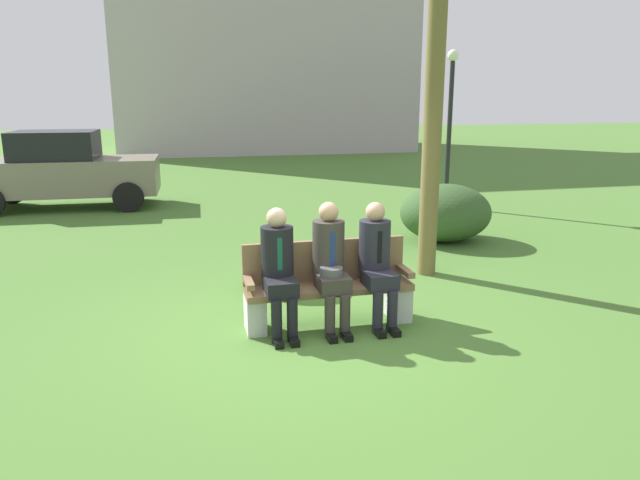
{
  "coord_description": "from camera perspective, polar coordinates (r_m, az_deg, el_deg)",
  "views": [
    {
      "loc": [
        -1.19,
        -5.72,
        2.43
      ],
      "look_at": [
        0.32,
        0.49,
        0.85
      ],
      "focal_mm": 33.01,
      "sensor_mm": 36.0,
      "label": 1
    }
  ],
  "objects": [
    {
      "name": "ground_plane",
      "position": [
        6.33,
        -1.78,
        -8.71
      ],
      "size": [
        80.0,
        80.0,
        0.0
      ],
      "primitive_type": "plane",
      "color": "#48722E"
    },
    {
      "name": "park_bench",
      "position": [
        6.38,
        0.73,
        -4.49
      ],
      "size": [
        1.8,
        0.44,
        0.9
      ],
      "color": "brown",
      "rests_on": "ground"
    },
    {
      "name": "seated_man_left",
      "position": [
        6.07,
        -4.02,
        -2.4
      ],
      "size": [
        0.34,
        0.72,
        1.31
      ],
      "color": "black",
      "rests_on": "ground"
    },
    {
      "name": "seated_man_middle",
      "position": [
        6.17,
        1.02,
        -1.94
      ],
      "size": [
        0.34,
        0.72,
        1.35
      ],
      "color": "#38332D",
      "rests_on": "ground"
    },
    {
      "name": "seated_man_right",
      "position": [
        6.32,
        5.54,
        -1.69
      ],
      "size": [
        0.34,
        0.72,
        1.33
      ],
      "color": "#23232D",
      "rests_on": "ground"
    },
    {
      "name": "shrub_near_bench",
      "position": [
        10.23,
        12.06,
        2.62
      ],
      "size": [
        1.55,
        1.42,
        0.97
      ],
      "primitive_type": "ellipsoid",
      "color": "#335228",
      "rests_on": "ground"
    },
    {
      "name": "shrub_mid_lawn",
      "position": [
        7.56,
        -3.42,
        -2.53
      ],
      "size": [
        0.95,
        0.87,
        0.59
      ],
      "primitive_type": "ellipsoid",
      "color": "#2A6C33",
      "rests_on": "ground"
    },
    {
      "name": "parked_car_near",
      "position": [
        14.07,
        -23.6,
        6.23
      ],
      "size": [
        3.95,
        1.82,
        1.68
      ],
      "color": "slate",
      "rests_on": "ground"
    },
    {
      "name": "street_lamp",
      "position": [
        13.23,
        12.51,
        12.03
      ],
      "size": [
        0.24,
        0.24,
        3.36
      ],
      "color": "black",
      "rests_on": "ground"
    },
    {
      "name": "building_backdrop",
      "position": [
        28.17,
        -5.8,
        20.67
      ],
      "size": [
        13.12,
        7.67,
        11.52
      ],
      "color": "#B3A5AC",
      "rests_on": "ground"
    }
  ]
}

